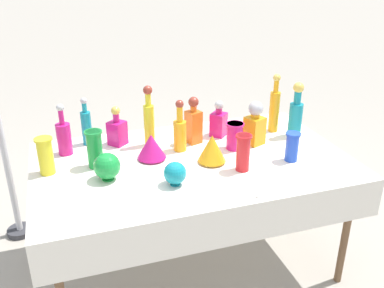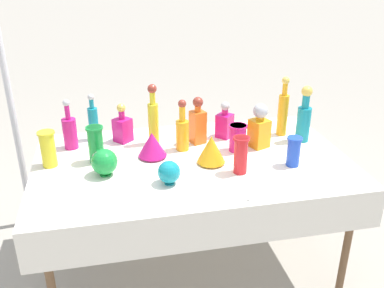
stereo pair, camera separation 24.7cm
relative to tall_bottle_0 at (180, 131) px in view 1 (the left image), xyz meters
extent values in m
plane|color=#A0998C|center=(0.03, -0.15, -0.88)|extent=(40.00, 40.00, 0.00)
cube|color=white|center=(0.03, -0.15, -0.14)|extent=(1.82, 1.08, 0.03)
cube|color=white|center=(0.03, -0.69, -0.24)|extent=(1.82, 0.01, 0.23)
cylinder|color=brown|center=(0.84, -0.59, -0.52)|extent=(0.04, 0.04, 0.73)
cylinder|color=brown|center=(-0.78, 0.29, -0.52)|extent=(0.04, 0.04, 0.73)
cylinder|color=brown|center=(0.84, 0.29, -0.52)|extent=(0.04, 0.04, 0.73)
cylinder|color=orange|center=(0.00, 0.00, -0.03)|extent=(0.08, 0.08, 0.19)
cylinder|color=orange|center=(0.00, 0.00, 0.11)|extent=(0.04, 0.04, 0.10)
sphere|color=maroon|center=(0.00, 0.00, 0.17)|extent=(0.05, 0.05, 0.05)
cylinder|color=teal|center=(0.78, -0.02, -0.01)|extent=(0.09, 0.09, 0.22)
cylinder|color=teal|center=(0.78, -0.02, 0.14)|extent=(0.05, 0.05, 0.09)
sphere|color=gold|center=(0.78, -0.02, 0.21)|extent=(0.07, 0.07, 0.07)
cylinder|color=orange|center=(0.69, 0.10, 0.01)|extent=(0.07, 0.07, 0.27)
cylinder|color=orange|center=(0.69, 0.10, 0.19)|extent=(0.03, 0.03, 0.08)
sphere|color=gold|center=(0.69, 0.10, 0.25)|extent=(0.05, 0.05, 0.05)
cylinder|color=yellow|center=(-0.16, 0.13, 0.01)|extent=(0.07, 0.07, 0.26)
cylinder|color=yellow|center=(-0.16, 0.13, 0.18)|extent=(0.03, 0.03, 0.08)
sphere|color=maroon|center=(-0.16, 0.13, 0.24)|extent=(0.06, 0.06, 0.06)
cylinder|color=#C61972|center=(-0.67, 0.16, -0.03)|extent=(0.09, 0.09, 0.19)
cylinder|color=#C61972|center=(-0.67, 0.16, 0.11)|extent=(0.03, 0.03, 0.09)
sphere|color=#B2B2B7|center=(-0.67, 0.16, 0.17)|extent=(0.04, 0.04, 0.04)
cylinder|color=teal|center=(-0.53, 0.27, -0.02)|extent=(0.06, 0.06, 0.21)
cylinder|color=teal|center=(-0.53, 0.27, 0.12)|extent=(0.03, 0.03, 0.06)
sphere|color=#B2B2B7|center=(-0.53, 0.27, 0.16)|extent=(0.04, 0.04, 0.04)
cube|color=orange|center=(0.11, 0.08, -0.02)|extent=(0.11, 0.11, 0.21)
cylinder|color=orange|center=(0.11, 0.08, 0.11)|extent=(0.04, 0.04, 0.04)
sphere|color=maroon|center=(0.11, 0.08, 0.15)|extent=(0.06, 0.06, 0.06)
cube|color=#C61972|center=(0.30, 0.13, -0.05)|extent=(0.13, 0.13, 0.16)
cylinder|color=#C61972|center=(0.30, 0.13, 0.05)|extent=(0.04, 0.04, 0.04)
sphere|color=#B2B2B7|center=(0.30, 0.13, 0.09)|extent=(0.06, 0.06, 0.06)
cube|color=orange|center=(0.47, -0.05, -0.04)|extent=(0.14, 0.14, 0.18)
cylinder|color=orange|center=(0.47, -0.05, 0.07)|extent=(0.05, 0.05, 0.03)
sphere|color=#B2B2B7|center=(0.47, -0.05, 0.11)|extent=(0.09, 0.09, 0.09)
cube|color=#C61972|center=(-0.35, 0.20, -0.05)|extent=(0.13, 0.13, 0.15)
cylinder|color=#C61972|center=(-0.35, 0.20, 0.06)|extent=(0.04, 0.04, 0.06)
sphere|color=gold|center=(-0.35, 0.20, 0.10)|extent=(0.05, 0.05, 0.05)
cylinder|color=#198C38|center=(-0.52, -0.06, -0.01)|extent=(0.09, 0.09, 0.22)
cylinder|color=#198C38|center=(-0.52, -0.06, 0.09)|extent=(0.10, 0.10, 0.01)
cylinder|color=yellow|center=(-0.78, -0.06, -0.02)|extent=(0.08, 0.08, 0.21)
cylinder|color=yellow|center=(-0.78, -0.06, 0.08)|extent=(0.10, 0.10, 0.01)
cylinder|color=#C61972|center=(0.32, -0.09, -0.04)|extent=(0.10, 0.10, 0.17)
cylinder|color=#C61972|center=(0.32, -0.09, 0.04)|extent=(0.11, 0.11, 0.01)
cylinder|color=red|center=(0.26, -0.36, -0.02)|extent=(0.07, 0.07, 0.21)
cylinder|color=red|center=(0.26, -0.36, 0.08)|extent=(0.09, 0.09, 0.01)
cylinder|color=blue|center=(0.57, -0.34, -0.04)|extent=(0.07, 0.07, 0.17)
cylinder|color=blue|center=(0.57, -0.34, 0.04)|extent=(0.09, 0.09, 0.01)
cylinder|color=#C61972|center=(-0.19, -0.07, -0.12)|extent=(0.08, 0.08, 0.01)
cone|color=#C61972|center=(-0.19, -0.07, -0.04)|extent=(0.17, 0.17, 0.14)
cylinder|color=orange|center=(0.13, -0.22, -0.12)|extent=(0.08, 0.08, 0.01)
cone|color=orange|center=(0.13, -0.22, -0.03)|extent=(0.16, 0.16, 0.16)
cylinder|color=#198C38|center=(-0.47, -0.23, -0.12)|extent=(0.06, 0.06, 0.01)
sphere|color=#198C38|center=(-0.47, -0.23, -0.04)|extent=(0.14, 0.14, 0.14)
cylinder|color=teal|center=(-0.15, -0.40, -0.12)|extent=(0.05, 0.05, 0.01)
sphere|color=teal|center=(-0.15, -0.40, -0.06)|extent=(0.12, 0.12, 0.12)
cube|color=white|center=(0.23, -0.64, -0.10)|extent=(0.05, 0.03, 0.04)
cube|color=tan|center=(-0.38, 0.80, -0.70)|extent=(0.52, 0.40, 0.37)
cube|color=tan|center=(-0.38, 0.88, -0.48)|extent=(0.41, 0.18, 0.09)
cylinder|color=#333338|center=(-1.06, 0.54, -0.86)|extent=(0.18, 0.18, 0.04)
camera|label=1|loc=(-0.67, -2.28, 1.00)|focal=40.00mm
camera|label=2|loc=(-0.43, -2.35, 1.00)|focal=40.00mm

